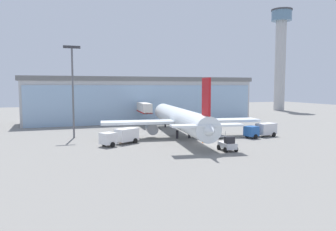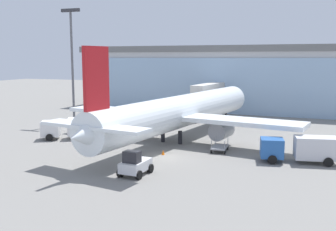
% 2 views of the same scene
% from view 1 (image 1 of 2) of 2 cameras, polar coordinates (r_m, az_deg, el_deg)
% --- Properties ---
extents(ground, '(240.00, 240.00, 0.00)m').
position_cam_1_polar(ground, '(58.19, 7.01, -4.90)').
color(ground, gray).
extents(terminal_building, '(65.67, 16.26, 12.63)m').
position_cam_1_polar(terminal_building, '(95.90, -4.68, 2.88)').
color(terminal_building, '#B6B6B6').
rests_on(terminal_building, ground).
extents(jet_bridge, '(3.76, 13.39, 5.86)m').
position_cam_1_polar(jet_bridge, '(84.48, -4.34, 1.33)').
color(jet_bridge, silver).
rests_on(jet_bridge, ground).
extents(control_tower, '(8.38, 8.38, 41.04)m').
position_cam_1_polar(control_tower, '(144.19, 19.01, 10.65)').
color(control_tower, '#B1B1B1').
rests_on(control_tower, ground).
extents(apron_light_mast, '(3.20, 0.40, 17.81)m').
position_cam_1_polar(apron_light_mast, '(66.12, -16.27, 5.40)').
color(apron_light_mast, '#59595E').
rests_on(apron_light_mast, ground).
extents(airplane, '(31.54, 39.58, 11.37)m').
position_cam_1_polar(airplane, '(65.25, 2.20, -0.60)').
color(airplane, white).
rests_on(airplane, ground).
extents(catering_truck, '(7.46, 5.43, 2.65)m').
position_cam_1_polar(catering_truck, '(57.47, -8.21, -3.55)').
color(catering_truck, silver).
rests_on(catering_truck, ground).
extents(fuel_truck, '(7.59, 3.64, 2.65)m').
position_cam_1_polar(fuel_truck, '(67.62, 15.97, -2.39)').
color(fuel_truck, '#2659A5').
rests_on(fuel_truck, ground).
extents(baggage_cart, '(1.77, 2.89, 1.50)m').
position_cam_1_polar(baggage_cart, '(64.43, 8.88, -3.49)').
color(baggage_cart, gray).
rests_on(baggage_cart, ground).
extents(pushback_tug, '(2.31, 3.29, 2.30)m').
position_cam_1_polar(pushback_tug, '(52.19, 10.37, -5.02)').
color(pushback_tug, silver).
rests_on(pushback_tug, ground).
extents(safety_cone_nose, '(0.36, 0.36, 0.55)m').
position_cam_1_polar(safety_cone_nose, '(58.80, 6.10, -4.51)').
color(safety_cone_nose, orange).
rests_on(safety_cone_nose, ground).
extents(safety_cone_wingtip, '(0.36, 0.36, 0.55)m').
position_cam_1_polar(safety_cone_wingtip, '(59.12, -8.21, -4.48)').
color(safety_cone_wingtip, orange).
rests_on(safety_cone_wingtip, ground).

